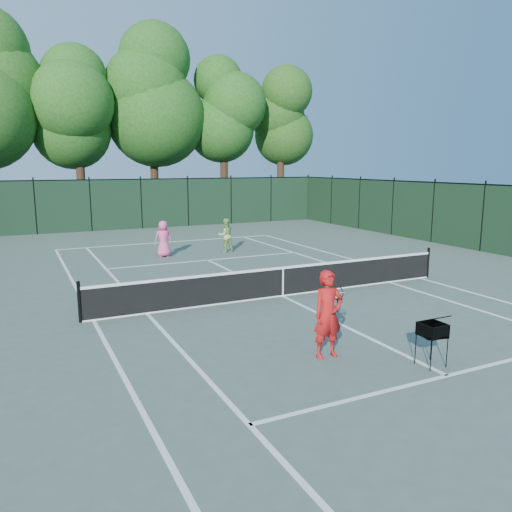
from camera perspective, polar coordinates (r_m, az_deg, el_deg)
name	(u,v)px	position (r m, az deg, el deg)	size (l,w,h in m)	color
ground	(283,296)	(15.10, 3.05, -4.61)	(90.00, 90.00, 0.00)	#4B5B50
sideline_doubles_left	(94,321)	(13.43, -18.06, -7.03)	(0.10, 23.77, 0.01)	white
sideline_doubles_right	(420,278)	(18.33, 18.25, -2.43)	(0.10, 23.77, 0.01)	white
sideline_singles_left	(147,314)	(13.66, -12.33, -6.45)	(0.10, 23.77, 0.01)	white
sideline_singles_right	(389,282)	(17.41, 15.01, -2.91)	(0.10, 23.77, 0.01)	white
baseline_far	(170,242)	(25.93, -9.76, 1.60)	(10.97, 0.10, 0.01)	white
service_line_near	(447,376)	(10.29, 21.02, -12.64)	(8.23, 0.10, 0.01)	white
service_line_far	(208,260)	(20.79, -5.51, -0.46)	(8.23, 0.10, 0.01)	white
center_service_line	(283,296)	(15.10, 3.05, -4.59)	(0.10, 12.80, 0.01)	white
tennis_net	(283,281)	(14.98, 3.07, -2.84)	(11.69, 0.09, 1.06)	black
fence_far	(141,204)	(31.65, -12.97, 5.79)	(24.00, 0.05, 3.00)	black
tree_2	(76,103)	(35.00, -19.86, 16.09)	(6.00, 6.00, 12.40)	black
tree_3	(151,89)	(36.56, -11.87, 18.22)	(7.00, 7.00, 14.45)	black
tree_4	(223,104)	(37.36, -3.76, 16.90)	(6.20, 6.20, 12.97)	black
tree_5	(281,114)	(39.91, 2.89, 15.87)	(5.80, 5.80, 12.23)	black
coach	(328,314)	(10.33, 8.25, -6.59)	(0.95, 0.62, 1.82)	red
player_pink	(163,239)	(21.72, -10.53, 1.96)	(0.82, 0.59, 1.56)	#E8528A
player_green	(226,235)	(22.61, -3.50, 2.38)	(0.74, 0.58, 1.51)	#95BC5E
ball_hopper	(432,330)	(10.42, 19.52, -7.99)	(0.55, 0.55, 0.87)	black
loose_ball_midcourt	(337,297)	(15.01, 9.20, -4.68)	(0.07, 0.07, 0.07)	#B4CA29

